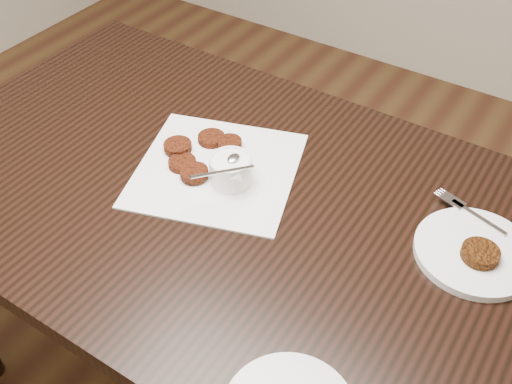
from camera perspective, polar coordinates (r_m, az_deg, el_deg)
table at (r=1.51m, az=-3.55°, el=-9.94°), size 1.30×0.84×0.75m
napkin at (r=1.26m, az=-3.70°, el=2.10°), size 0.41×0.41×0.00m
sauce_ramekin at (r=1.19m, az=-2.42°, el=3.17°), size 0.15×0.15×0.12m
patty_cluster at (r=1.29m, az=-4.84°, el=3.63°), size 0.25×0.25×0.02m
plate_with_patty at (r=1.15m, az=19.90°, el=-5.04°), size 0.27×0.27×0.03m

